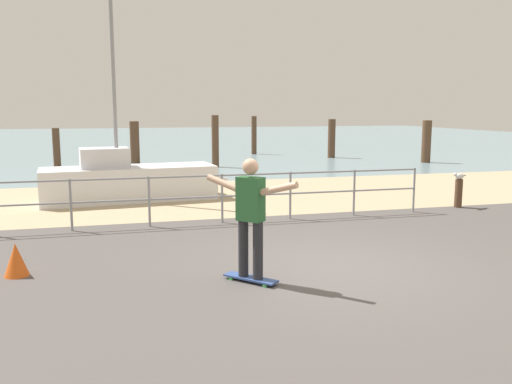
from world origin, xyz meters
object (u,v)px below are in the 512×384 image
(sailboat, at_px, (136,181))
(traffic_cone, at_px, (16,260))
(skateboarder, at_px, (251,211))
(bollard_short, at_px, (458,194))
(seagull, at_px, (459,176))
(skateboard, at_px, (251,278))

(sailboat, relative_size, traffic_cone, 11.48)
(skateboarder, height_order, bollard_short, skateboarder)
(skateboarder, relative_size, seagull, 3.54)
(bollard_short, relative_size, traffic_cone, 1.41)
(seagull, bearing_deg, skateboarder, -146.22)
(traffic_cone, bearing_deg, sailboat, 72.66)
(seagull, bearing_deg, sailboat, 157.28)
(skateboard, xyz_separation_m, seagull, (6.25, 4.18, 0.72))
(bollard_short, bearing_deg, traffic_cone, -161.99)
(skateboarder, bearing_deg, sailboat, 99.61)
(skateboard, distance_m, traffic_cone, 3.37)
(sailboat, xyz_separation_m, skateboard, (1.24, -7.32, -0.46))
(seagull, bearing_deg, traffic_cone, -161.99)
(skateboard, height_order, seagull, seagull)
(bollard_short, xyz_separation_m, seagull, (-0.02, -0.01, 0.43))
(bollard_short, bearing_deg, seagull, -156.61)
(skateboarder, height_order, traffic_cone, skateboarder)
(skateboarder, bearing_deg, bollard_short, 33.76)
(skateboard, distance_m, skateboarder, 0.95)
(sailboat, relative_size, skateboarder, 3.48)
(bollard_short, height_order, traffic_cone, bollard_short)
(sailboat, distance_m, bollard_short, 8.13)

